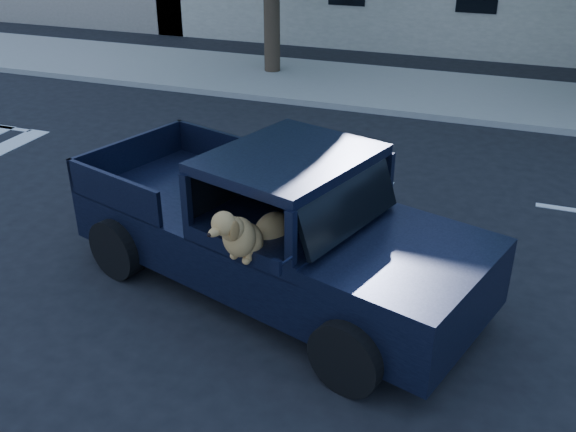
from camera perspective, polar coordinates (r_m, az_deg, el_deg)
name	(u,v)px	position (r m, az deg, el deg)	size (l,w,h in m)	color
ground	(284,270)	(8.86, -0.40, -4.86)	(120.00, 120.00, 0.00)	black
far_sidewalk	(411,91)	(17.08, 10.88, 10.89)	(60.00, 4.00, 0.15)	gray
lane_stripes	(462,194)	(11.45, 15.23, 1.91)	(21.60, 0.14, 0.01)	silver
pickup_truck	(267,241)	(8.23, -1.89, -2.26)	(5.79, 3.60, 1.94)	black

